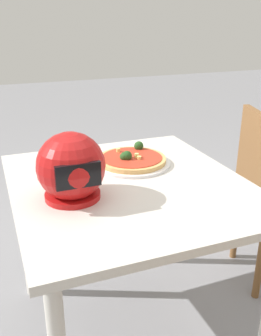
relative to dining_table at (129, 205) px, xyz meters
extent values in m
plane|color=gray|center=(0.00, 0.00, -0.63)|extent=(14.00, 14.00, 0.00)
cube|color=beige|center=(0.00, 0.00, 0.08)|extent=(0.87, 0.95, 0.03)
cylinder|color=beige|center=(-0.37, -0.42, -0.28)|extent=(0.05, 0.05, 0.70)
cylinder|color=beige|center=(0.37, -0.42, -0.28)|extent=(0.05, 0.05, 0.70)
cylinder|color=white|center=(-0.08, -0.17, 0.10)|extent=(0.32, 0.32, 0.01)
cylinder|color=tan|center=(-0.08, -0.17, 0.12)|extent=(0.29, 0.29, 0.02)
cylinder|color=red|center=(-0.08, -0.17, 0.13)|extent=(0.25, 0.25, 0.00)
sphere|color=#234C1E|center=(-0.05, -0.16, 0.14)|extent=(0.04, 0.04, 0.04)
sphere|color=#234C1E|center=(-0.04, -0.17, 0.14)|extent=(0.03, 0.03, 0.03)
sphere|color=#234C1E|center=(-0.03, -0.16, 0.14)|extent=(0.02, 0.02, 0.02)
sphere|color=#234C1E|center=(-0.04, -0.16, 0.14)|extent=(0.04, 0.04, 0.04)
sphere|color=#234C1E|center=(-0.15, -0.26, 0.14)|extent=(0.04, 0.04, 0.04)
cylinder|color=#E0D172|center=(-0.09, -0.16, 0.14)|extent=(0.02, 0.02, 0.02)
cylinder|color=#E0D172|center=(-0.05, -0.25, 0.14)|extent=(0.02, 0.02, 0.02)
cylinder|color=#E0D172|center=(-0.05, -0.18, 0.14)|extent=(0.02, 0.02, 0.02)
cylinder|color=#E0D172|center=(-0.10, -0.14, 0.13)|extent=(0.02, 0.02, 0.01)
sphere|color=#B21414|center=(0.23, 0.05, 0.21)|extent=(0.23, 0.23, 0.23)
cylinder|color=#B21414|center=(0.23, 0.05, 0.11)|extent=(0.19, 0.19, 0.02)
cube|color=black|center=(0.23, 0.15, 0.22)|extent=(0.14, 0.02, 0.08)
cube|color=brown|center=(-0.71, -0.14, 0.04)|extent=(0.14, 0.37, 0.45)
cylinder|color=brown|center=(-0.77, -0.30, -0.42)|extent=(0.04, 0.04, 0.43)
cylinder|color=brown|center=(-0.67, 0.02, -0.42)|extent=(0.04, 0.04, 0.43)
camera|label=1|loc=(0.47, 1.22, 0.68)|focal=40.59mm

